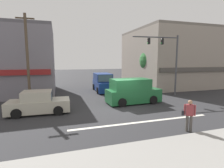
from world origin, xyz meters
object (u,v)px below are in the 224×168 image
at_px(traffic_light_mast, 168,55).
at_px(pedestrian_foreground_with_bag, 189,114).
at_px(sedan_crossing_center, 39,103).
at_px(van_parked_curbside, 103,83).
at_px(street_tree, 154,61).
at_px(utility_pole_near_left, 27,58).
at_px(van_waiting_far, 132,92).

distance_m(traffic_light_mast, pedestrian_foreground_with_bag, 10.06).
xyz_separation_m(traffic_light_mast, sedan_crossing_center, (-12.19, -2.68, -3.46)).
bearing_deg(sedan_crossing_center, pedestrian_foreground_with_bag, -36.66).
bearing_deg(van_parked_curbside, street_tree, 0.89).
distance_m(utility_pole_near_left, pedestrian_foreground_with_bag, 12.72).
bearing_deg(pedestrian_foreground_with_bag, street_tree, 66.48).
xyz_separation_m(street_tree, traffic_light_mast, (-1.23, -4.78, 0.54)).
bearing_deg(van_waiting_far, traffic_light_mast, 21.90).
height_order(traffic_light_mast, pedestrian_foreground_with_bag, traffic_light_mast).
distance_m(utility_pole_near_left, van_waiting_far, 9.17).
height_order(street_tree, van_parked_curbside, street_tree).
bearing_deg(van_parked_curbside, utility_pole_near_left, -150.52).
xyz_separation_m(traffic_light_mast, pedestrian_foreground_with_bag, (-4.50, -8.40, -3.22)).
relative_size(utility_pole_near_left, pedestrian_foreground_with_bag, 4.44).
relative_size(utility_pole_near_left, traffic_light_mast, 1.20).
relative_size(traffic_light_mast, van_waiting_far, 1.33).
height_order(street_tree, sedan_crossing_center, street_tree).
distance_m(van_parked_curbside, pedestrian_foreground_with_bag, 13.12).
xyz_separation_m(utility_pole_near_left, van_waiting_far, (8.39, -2.36, -2.85)).
height_order(sedan_crossing_center, pedestrian_foreground_with_bag, pedestrian_foreground_with_bag).
bearing_deg(street_tree, traffic_light_mast, -104.49).
bearing_deg(utility_pole_near_left, pedestrian_foreground_with_bag, -45.53).
height_order(street_tree, utility_pole_near_left, utility_pole_near_left).
distance_m(traffic_light_mast, van_parked_curbside, 8.01).
bearing_deg(van_parked_curbside, pedestrian_foreground_with_bag, -84.80).
xyz_separation_m(street_tree, sedan_crossing_center, (-13.43, -7.45, -2.93)).
xyz_separation_m(van_waiting_far, sedan_crossing_center, (-7.41, -0.75, -0.29)).
distance_m(sedan_crossing_center, pedestrian_foreground_with_bag, 9.59).
distance_m(street_tree, van_parked_curbside, 7.41).
relative_size(utility_pole_near_left, sedan_crossing_center, 1.79).
relative_size(van_parked_curbside, van_waiting_far, 1.00).
xyz_separation_m(street_tree, van_waiting_far, (-6.02, -6.70, -2.63)).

